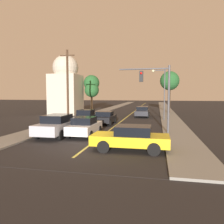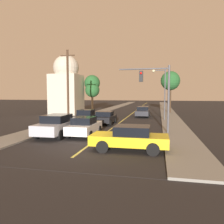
{
  "view_description": "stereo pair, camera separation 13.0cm",
  "coord_description": "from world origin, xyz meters",
  "px_view_note": "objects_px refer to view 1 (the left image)",
  "views": [
    {
      "loc": [
        4.26,
        -12.51,
        3.34
      ],
      "look_at": [
        0.0,
        8.05,
        1.6
      ],
      "focal_mm": 35.0,
      "sensor_mm": 36.0,
      "label": 1
    },
    {
      "loc": [
        4.39,
        -12.48,
        3.34
      ],
      "look_at": [
        0.0,
        8.05,
        1.6
      ],
      "focal_mm": 35.0,
      "sensor_mm": 36.0,
      "label": 2
    }
  ],
  "objects_px": {
    "car_near_lane_second": "(105,118)",
    "car_crossing_right": "(131,138)",
    "car_near_lane_front": "(85,126)",
    "car_far_oncoming": "(142,112)",
    "streetlamp_right": "(161,87)",
    "utility_pole_left": "(68,85)",
    "tree_right_near": "(170,81)",
    "domed_building_left": "(66,85)",
    "car_outer_lane_front": "(58,125)",
    "traffic_signal_mast": "(157,87)",
    "tree_left_near": "(92,83)",
    "tree_left_far": "(92,90)",
    "car_outer_lane_second": "(86,117)"
  },
  "relations": [
    {
      "from": "car_near_lane_second",
      "to": "car_crossing_right",
      "type": "bearing_deg",
      "value": -68.71
    },
    {
      "from": "car_near_lane_front",
      "to": "car_far_oncoming",
      "type": "xyz_separation_m",
      "value": [
        3.49,
        15.81,
        -0.02
      ]
    },
    {
      "from": "car_near_lane_second",
      "to": "streetlamp_right",
      "type": "xyz_separation_m",
      "value": [
        6.06,
        4.76,
        3.47
      ]
    },
    {
      "from": "car_near_lane_front",
      "to": "car_far_oncoming",
      "type": "relative_size",
      "value": 0.86
    },
    {
      "from": "utility_pole_left",
      "to": "tree_right_near",
      "type": "distance_m",
      "value": 20.02
    },
    {
      "from": "utility_pole_left",
      "to": "domed_building_left",
      "type": "distance_m",
      "value": 12.53
    },
    {
      "from": "car_crossing_right",
      "to": "utility_pole_left",
      "type": "bearing_deg",
      "value": 39.49
    },
    {
      "from": "utility_pole_left",
      "to": "streetlamp_right",
      "type": "bearing_deg",
      "value": 28.18
    },
    {
      "from": "car_outer_lane_front",
      "to": "domed_building_left",
      "type": "xyz_separation_m",
      "value": [
        -7.13,
        17.94,
        3.88
      ]
    },
    {
      "from": "car_near_lane_second",
      "to": "traffic_signal_mast",
      "type": "xyz_separation_m",
      "value": [
        5.54,
        -4.73,
        3.13
      ]
    },
    {
      "from": "streetlamp_right",
      "to": "car_crossing_right",
      "type": "bearing_deg",
      "value": -97.24
    },
    {
      "from": "tree_left_near",
      "to": "tree_left_far",
      "type": "bearing_deg",
      "value": -70.53
    },
    {
      "from": "car_near_lane_second",
      "to": "streetlamp_right",
      "type": "height_order",
      "value": "streetlamp_right"
    },
    {
      "from": "traffic_signal_mast",
      "to": "domed_building_left",
      "type": "height_order",
      "value": "domed_building_left"
    },
    {
      "from": "car_outer_lane_second",
      "to": "domed_building_left",
      "type": "bearing_deg",
      "value": 123.14
    },
    {
      "from": "streetlamp_right",
      "to": "traffic_signal_mast",
      "type": "bearing_deg",
      "value": -93.15
    },
    {
      "from": "car_far_oncoming",
      "to": "streetlamp_right",
      "type": "xyz_separation_m",
      "value": [
        2.57,
        -4.23,
        3.45
      ]
    },
    {
      "from": "car_far_oncoming",
      "to": "tree_left_far",
      "type": "distance_m",
      "value": 10.17
    },
    {
      "from": "car_outer_lane_front",
      "to": "streetlamp_right",
      "type": "distance_m",
      "value": 14.86
    },
    {
      "from": "traffic_signal_mast",
      "to": "tree_left_near",
      "type": "height_order",
      "value": "tree_left_near"
    },
    {
      "from": "car_near_lane_front",
      "to": "traffic_signal_mast",
      "type": "distance_m",
      "value": 6.68
    },
    {
      "from": "car_near_lane_front",
      "to": "tree_right_near",
      "type": "relative_size",
      "value": 0.59
    },
    {
      "from": "domed_building_left",
      "to": "car_outer_lane_second",
      "type": "bearing_deg",
      "value": -56.86
    },
    {
      "from": "car_outer_lane_second",
      "to": "car_far_oncoming",
      "type": "bearing_deg",
      "value": 58.62
    },
    {
      "from": "car_far_oncoming",
      "to": "tree_left_far",
      "type": "bearing_deg",
      "value": -22.89
    },
    {
      "from": "domed_building_left",
      "to": "tree_left_far",
      "type": "bearing_deg",
      "value": 27.55
    },
    {
      "from": "car_crossing_right",
      "to": "car_near_lane_front",
      "type": "bearing_deg",
      "value": 47.75
    },
    {
      "from": "car_crossing_right",
      "to": "traffic_signal_mast",
      "type": "relative_size",
      "value": 0.82
    },
    {
      "from": "streetlamp_right",
      "to": "car_near_lane_second",
      "type": "bearing_deg",
      "value": -141.89
    },
    {
      "from": "car_near_lane_second",
      "to": "traffic_signal_mast",
      "type": "bearing_deg",
      "value": -40.49
    },
    {
      "from": "car_near_lane_second",
      "to": "tree_right_near",
      "type": "bearing_deg",
      "value": 63.86
    },
    {
      "from": "traffic_signal_mast",
      "to": "tree_right_near",
      "type": "height_order",
      "value": "tree_right_near"
    },
    {
      "from": "car_near_lane_front",
      "to": "domed_building_left",
      "type": "height_order",
      "value": "domed_building_left"
    },
    {
      "from": "traffic_signal_mast",
      "to": "tree_left_far",
      "type": "xyz_separation_m",
      "value": [
        -10.94,
        17.47,
        0.11
      ]
    },
    {
      "from": "domed_building_left",
      "to": "car_far_oncoming",
      "type": "bearing_deg",
      "value": -7.81
    },
    {
      "from": "car_crossing_right",
      "to": "traffic_signal_mast",
      "type": "height_order",
      "value": "traffic_signal_mast"
    },
    {
      "from": "car_near_lane_second",
      "to": "traffic_signal_mast",
      "type": "distance_m",
      "value": 7.93
    },
    {
      "from": "car_near_lane_front",
      "to": "tree_left_near",
      "type": "relative_size",
      "value": 0.65
    },
    {
      "from": "tree_left_far",
      "to": "domed_building_left",
      "type": "distance_m",
      "value": 4.41
    },
    {
      "from": "car_near_lane_front",
      "to": "traffic_signal_mast",
      "type": "xyz_separation_m",
      "value": [
        5.54,
        2.09,
        3.09
      ]
    },
    {
      "from": "car_outer_lane_front",
      "to": "car_crossing_right",
      "type": "xyz_separation_m",
      "value": [
        6.22,
        -3.36,
        -0.11
      ]
    },
    {
      "from": "car_outer_lane_front",
      "to": "traffic_signal_mast",
      "type": "distance_m",
      "value": 8.57
    },
    {
      "from": "car_far_oncoming",
      "to": "traffic_signal_mast",
      "type": "xyz_separation_m",
      "value": [
        2.05,
        -13.71,
        3.11
      ]
    },
    {
      "from": "traffic_signal_mast",
      "to": "tree_right_near",
      "type": "distance_m",
      "value": 20.46
    },
    {
      "from": "car_near_lane_second",
      "to": "car_far_oncoming",
      "type": "relative_size",
      "value": 0.81
    },
    {
      "from": "tree_left_near",
      "to": "car_outer_lane_second",
      "type": "bearing_deg",
      "value": -75.55
    },
    {
      "from": "car_near_lane_second",
      "to": "domed_building_left",
      "type": "relative_size",
      "value": 0.41
    },
    {
      "from": "car_far_oncoming",
      "to": "car_crossing_right",
      "type": "bearing_deg",
      "value": 91.83
    },
    {
      "from": "car_near_lane_second",
      "to": "car_near_lane_front",
      "type": "bearing_deg",
      "value": -90.0
    },
    {
      "from": "car_outer_lane_front",
      "to": "tree_left_near",
      "type": "relative_size",
      "value": 0.8
    }
  ]
}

